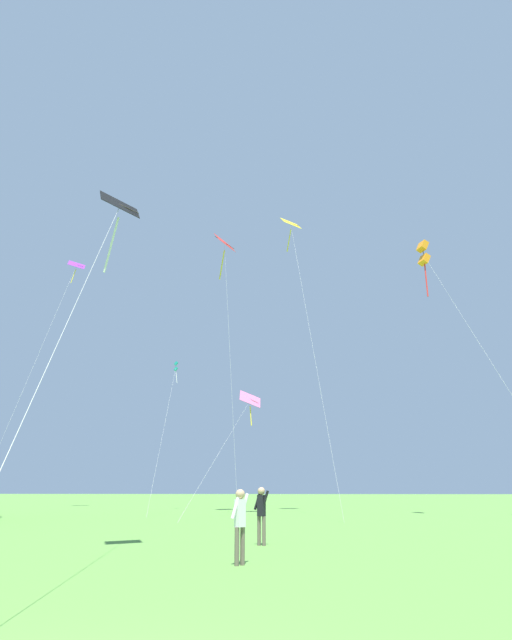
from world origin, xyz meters
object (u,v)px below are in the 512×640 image
kite_pink_low (249,404)px  kite_purple_streamer (73,274)px  kite_orange_box (424,255)px  person_far_back (240,519)px  kite_teal_box (176,369)px  kite_red_high (224,253)px  kite_yellow_diamond (291,233)px  person_foreground_watcher (261,510)px  kite_black_large (116,218)px

kite_pink_low → kite_purple_streamer: (-19.56, 7.28, 15.27)m
kite_orange_box → person_far_back: bearing=-117.5°
kite_teal_box → kite_red_high: size_ratio=0.57×
kite_yellow_diamond → person_foreground_watcher: kite_yellow_diamond is taller
kite_red_high → kite_purple_streamer: kite_purple_streamer is taller
kite_orange_box → person_far_back: (-11.36, -21.80, -17.35)m
kite_pink_low → kite_red_high: bearing=-152.9°
person_foreground_watcher → person_far_back: (-0.23, -4.38, -0.04)m
kite_red_high → person_foreground_watcher: 29.49m
kite_teal_box → kite_yellow_diamond: bearing=-22.6°
kite_pink_low → person_foreground_watcher: bearing=-83.8°
kite_purple_streamer → person_far_back: size_ratio=14.88×
kite_red_high → kite_yellow_diamond: kite_yellow_diamond is taller
kite_teal_box → person_foreground_watcher: (9.77, -27.22, -11.21)m
person_far_back → kite_teal_box: bearing=106.8°
kite_red_high → kite_black_large: kite_red_high is taller
kite_teal_box → person_foreground_watcher: size_ratio=7.41×
kite_orange_box → kite_purple_streamer: bearing=159.8°
kite_red_high → kite_black_large: bearing=-89.5°
kite_orange_box → kite_pink_low: bearing=160.1°
kite_purple_streamer → person_far_back: (21.77, -33.99, -22.40)m
kite_yellow_diamond → kite_pink_low: (-3.70, -0.31, -15.36)m
kite_pink_low → kite_purple_streamer: kite_purple_streamer is taller
kite_red_high → person_far_back: 32.78m
kite_red_high → kite_purple_streamer: size_ratio=0.91×
kite_yellow_diamond → kite_black_large: 30.12m
kite_black_large → kite_teal_box: bearing=99.9°
person_far_back → kite_purple_streamer: bearing=122.6°
kite_teal_box → kite_black_large: 31.41m
kite_teal_box → kite_orange_box: size_ratio=0.67×
kite_teal_box → person_foreground_watcher: kite_teal_box is taller
person_foreground_watcher → kite_red_high: bearing=102.2°
kite_purple_streamer → person_far_back: bearing=-57.4°
kite_red_high → kite_orange_box: kite_red_high is taller
kite_purple_streamer → kite_black_large: kite_purple_streamer is taller
kite_red_high → kite_purple_streamer: (-17.41, 8.38, 2.41)m
kite_purple_streamer → kite_orange_box: bearing=-20.2°
kite_yellow_diamond → kite_orange_box: (9.87, -5.22, -5.14)m
kite_teal_box → kite_yellow_diamond: 16.41m
kite_yellow_diamond → kite_pink_low: kite_yellow_diamond is taller
kite_yellow_diamond → kite_purple_streamer: bearing=163.3°
kite_pink_low → kite_black_large: kite_black_large is taller
person_foreground_watcher → kite_teal_box: bearing=109.7°
kite_teal_box → kite_black_large: size_ratio=1.18×
kite_black_large → person_foreground_watcher: kite_black_large is taller
kite_purple_streamer → kite_teal_box: bearing=-11.0°
kite_red_high → kite_orange_box: bearing=-13.6°
kite_red_high → person_far_back: kite_red_high is taller
kite_teal_box → person_foreground_watcher: 31.02m
kite_yellow_diamond → person_far_back: bearing=-93.2°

